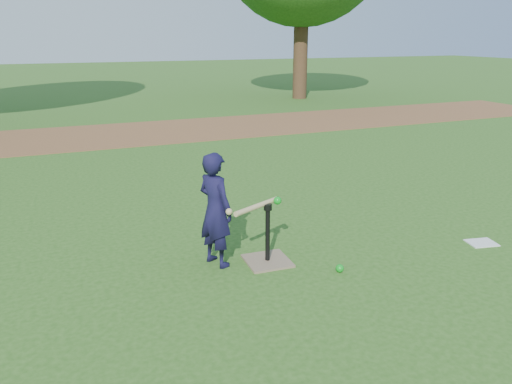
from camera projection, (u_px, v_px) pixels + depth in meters
name	position (u px, v px, depth m)	size (l,w,h in m)	color
ground	(272.00, 265.00, 4.95)	(80.00, 80.00, 0.00)	#285116
dirt_strip	(139.00, 133.00, 11.55)	(24.00, 3.00, 0.01)	brown
child	(215.00, 210.00, 4.81)	(0.41, 0.27, 1.14)	black
wiffle_ball_ground	(340.00, 268.00, 4.79)	(0.08, 0.08, 0.08)	#0D921A
clipboard	(481.00, 243.00, 5.46)	(0.30, 0.23, 0.01)	silver
batting_tee	(267.00, 252.00, 4.98)	(0.45, 0.45, 0.61)	#7F6951
swing_action	(259.00, 206.00, 4.78)	(0.61, 0.31, 0.09)	tan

